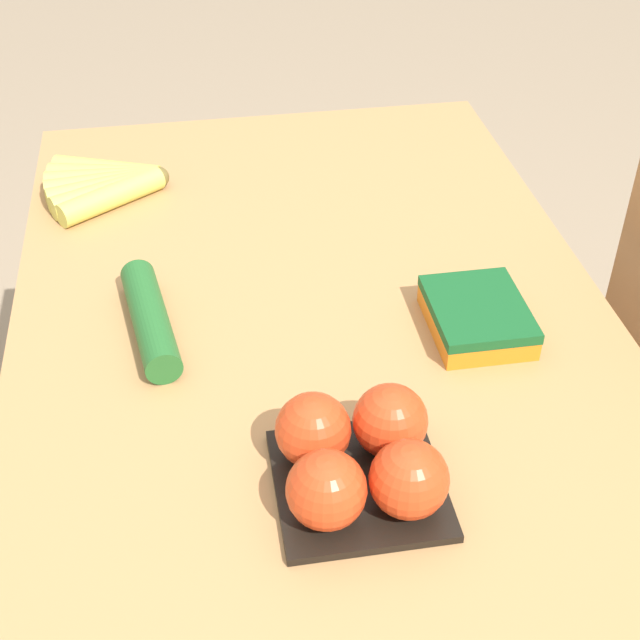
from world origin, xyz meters
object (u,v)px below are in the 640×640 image
(banana_bunch, at_px, (107,184))
(carrot_bag, at_px, (477,315))
(cucumber_near, at_px, (150,319))
(tomato_pack, at_px, (359,458))

(banana_bunch, height_order, carrot_bag, carrot_bag)
(banana_bunch, bearing_deg, cucumber_near, 9.76)
(carrot_bag, bearing_deg, tomato_pack, -40.40)
(banana_bunch, xyz_separation_m, cucumber_near, (0.36, 0.06, 0.00))
(cucumber_near, bearing_deg, carrot_bag, 81.62)
(banana_bunch, height_order, tomato_pack, tomato_pack)
(banana_bunch, relative_size, carrot_bag, 1.32)
(tomato_pack, relative_size, cucumber_near, 0.83)
(tomato_pack, xyz_separation_m, cucumber_near, (-0.30, -0.21, -0.02))
(carrot_bag, xyz_separation_m, cucumber_near, (-0.06, -0.41, -0.00))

